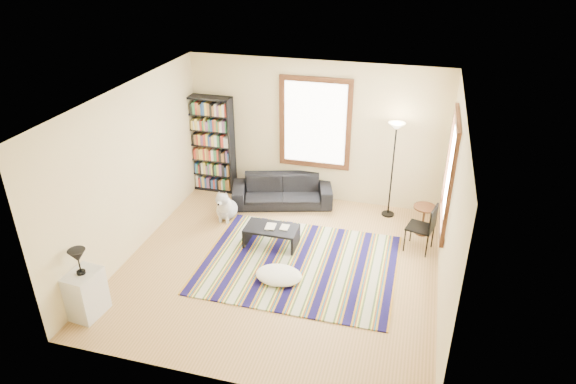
% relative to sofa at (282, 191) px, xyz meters
% --- Properties ---
extents(floor, '(5.00, 5.00, 0.10)m').
position_rel_sofa_xyz_m(floor, '(0.54, -2.05, -0.33)').
color(floor, tan).
rests_on(floor, ground).
extents(ceiling, '(5.00, 5.00, 0.10)m').
position_rel_sofa_xyz_m(ceiling, '(0.54, -2.05, 2.57)').
color(ceiling, white).
rests_on(ceiling, floor).
extents(wall_back, '(5.00, 0.10, 2.80)m').
position_rel_sofa_xyz_m(wall_back, '(0.54, 0.50, 1.12)').
color(wall_back, beige).
rests_on(wall_back, floor).
extents(wall_front, '(5.00, 0.10, 2.80)m').
position_rel_sofa_xyz_m(wall_front, '(0.54, -4.60, 1.12)').
color(wall_front, beige).
rests_on(wall_front, floor).
extents(wall_left, '(0.10, 5.00, 2.80)m').
position_rel_sofa_xyz_m(wall_left, '(-2.01, -2.05, 1.12)').
color(wall_left, beige).
rests_on(wall_left, floor).
extents(wall_right, '(0.10, 5.00, 2.80)m').
position_rel_sofa_xyz_m(wall_right, '(3.09, -2.05, 1.12)').
color(wall_right, beige).
rests_on(wall_right, floor).
extents(window_back, '(1.20, 0.06, 1.60)m').
position_rel_sofa_xyz_m(window_back, '(0.54, 0.42, 1.32)').
color(window_back, white).
rests_on(window_back, wall_back).
extents(window_right, '(0.06, 1.20, 1.60)m').
position_rel_sofa_xyz_m(window_right, '(3.01, -1.25, 1.32)').
color(window_right, white).
rests_on(window_right, wall_right).
extents(rug, '(3.14, 2.51, 0.02)m').
position_rel_sofa_xyz_m(rug, '(0.84, -1.94, -0.27)').
color(rug, '#100C3C').
rests_on(rug, floor).
extents(sofa, '(1.28, 2.08, 0.57)m').
position_rel_sofa_xyz_m(sofa, '(0.00, 0.00, 0.00)').
color(sofa, black).
rests_on(sofa, floor).
extents(bookshelf, '(0.90, 0.30, 2.00)m').
position_rel_sofa_xyz_m(bookshelf, '(-1.56, 0.27, 0.72)').
color(bookshelf, black).
rests_on(bookshelf, floor).
extents(coffee_table, '(0.95, 0.60, 0.36)m').
position_rel_sofa_xyz_m(coffee_table, '(0.24, -1.51, -0.10)').
color(coffee_table, black).
rests_on(coffee_table, floor).
extents(book_a, '(0.24, 0.19, 0.02)m').
position_rel_sofa_xyz_m(book_a, '(0.14, -1.51, 0.09)').
color(book_a, beige).
rests_on(book_a, coffee_table).
extents(book_b, '(0.19, 0.14, 0.01)m').
position_rel_sofa_xyz_m(book_b, '(0.39, -1.46, 0.08)').
color(book_b, beige).
rests_on(book_b, coffee_table).
extents(floor_cushion, '(0.87, 0.76, 0.18)m').
position_rel_sofa_xyz_m(floor_cushion, '(0.63, -2.44, -0.19)').
color(floor_cushion, white).
rests_on(floor_cushion, floor).
extents(floor_lamp, '(0.39, 0.39, 1.86)m').
position_rel_sofa_xyz_m(floor_lamp, '(2.09, 0.10, 0.65)').
color(floor_lamp, black).
rests_on(floor_lamp, floor).
extents(side_table, '(0.51, 0.51, 0.54)m').
position_rel_sofa_xyz_m(side_table, '(2.74, -0.40, -0.01)').
color(side_table, '#412510').
rests_on(side_table, floor).
extents(folding_chair, '(0.51, 0.49, 0.86)m').
position_rel_sofa_xyz_m(folding_chair, '(2.69, -0.97, 0.15)').
color(folding_chair, black).
rests_on(folding_chair, floor).
extents(white_cabinet, '(0.43, 0.54, 0.70)m').
position_rel_sofa_xyz_m(white_cabinet, '(-1.76, -3.90, 0.07)').
color(white_cabinet, silver).
rests_on(white_cabinet, floor).
extents(table_lamp, '(0.27, 0.27, 0.38)m').
position_rel_sofa_xyz_m(table_lamp, '(-1.76, -3.90, 0.61)').
color(table_lamp, black).
rests_on(table_lamp, white_cabinet).
extents(dog, '(0.44, 0.62, 0.61)m').
position_rel_sofa_xyz_m(dog, '(-0.85, -0.83, 0.02)').
color(dog, silver).
rests_on(dog, floor).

